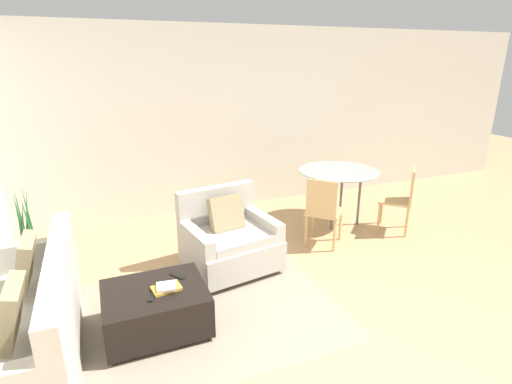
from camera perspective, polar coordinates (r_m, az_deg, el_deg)
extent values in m
plane|color=tan|center=(3.58, 12.52, -21.39)|extent=(20.00, 20.00, 0.00)
cube|color=beige|center=(6.14, -6.19, 10.01)|extent=(12.00, 0.06, 2.75)
cube|color=gray|center=(3.96, -6.96, -16.63)|extent=(2.41, 1.85, 0.00)
cube|color=beige|center=(3.43, -3.58, -22.89)|extent=(2.36, 0.06, 0.00)
cube|color=beige|center=(3.60, -4.85, -20.60)|extent=(2.36, 0.06, 0.00)
cube|color=beige|center=(3.77, -5.97, -18.51)|extent=(2.36, 0.06, 0.00)
cube|color=beige|center=(3.96, -6.97, -16.60)|extent=(2.36, 0.06, 0.00)
cube|color=beige|center=(4.14, -7.86, -14.85)|extent=(2.36, 0.06, 0.00)
cube|color=beige|center=(4.33, -8.66, -13.26)|extent=(2.36, 0.06, 0.00)
cube|color=beige|center=(4.53, -9.38, -11.80)|extent=(2.36, 0.06, 0.00)
cube|color=#B2ADA3|center=(3.68, -30.93, -18.47)|extent=(0.85, 1.83, 0.43)
cube|color=#B2ADA3|center=(3.39, -26.22, -11.71)|extent=(0.14, 1.83, 0.49)
cube|color=#B2ADA3|center=(4.25, -30.22, -7.95)|extent=(0.78, 0.12, 0.26)
cube|color=#8E7F5B|center=(3.78, -30.09, -8.62)|extent=(0.19, 0.40, 0.41)
cube|color=#8E7F5B|center=(3.14, -31.65, -14.41)|extent=(0.19, 0.40, 0.41)
cube|color=#B2ADA3|center=(4.52, -3.55, -8.52)|extent=(1.07, 0.95, 0.32)
cube|color=#B2ADA3|center=(4.40, -3.40, -6.25)|extent=(0.81, 0.79, 0.10)
cube|color=#B2ADA3|center=(4.63, -5.64, -2.25)|extent=(0.96, 0.27, 0.51)
cube|color=#B2ADA3|center=(4.25, -8.59, -6.64)|extent=(0.24, 0.75, 0.20)
cube|color=#B2ADA3|center=(4.60, 0.97, -4.42)|extent=(0.24, 0.75, 0.20)
cylinder|color=brown|center=(4.21, -6.26, -13.78)|extent=(0.05, 0.05, 0.06)
cylinder|color=brown|center=(4.54, 2.93, -11.06)|extent=(0.05, 0.05, 0.06)
cylinder|color=brown|center=(4.72, -9.67, -10.10)|extent=(0.05, 0.05, 0.06)
cylinder|color=brown|center=(5.02, -1.24, -7.98)|extent=(0.05, 0.05, 0.06)
cube|color=#8E7F5B|center=(4.42, -4.27, -3.03)|extent=(0.41, 0.27, 0.39)
cube|color=black|center=(3.70, -14.13, -15.75)|extent=(0.86, 0.70, 0.36)
cylinder|color=black|center=(3.57, -19.59, -21.85)|extent=(0.04, 0.04, 0.04)
cylinder|color=black|center=(3.64, -6.78, -19.89)|extent=(0.04, 0.04, 0.04)
cylinder|color=black|center=(4.05, -20.13, -16.54)|extent=(0.04, 0.04, 0.04)
cylinder|color=black|center=(4.11, -9.12, -14.97)|extent=(0.04, 0.04, 0.04)
cube|color=gold|center=(3.58, -12.67, -13.27)|extent=(0.25, 0.18, 0.03)
cube|color=beige|center=(3.56, -12.70, -13.03)|extent=(0.18, 0.17, 0.02)
cube|color=black|center=(3.75, -11.12, -11.69)|extent=(0.13, 0.16, 0.01)
cube|color=black|center=(3.52, -14.61, -14.22)|extent=(0.10, 0.16, 0.01)
cylinder|color=brown|center=(4.93, -29.30, -9.39)|extent=(0.34, 0.34, 0.32)
cylinder|color=black|center=(4.87, -29.57, -7.82)|extent=(0.32, 0.32, 0.02)
cone|color=#2D6B38|center=(4.71, -29.61, -3.51)|extent=(0.06, 0.15, 0.76)
cone|color=#2D6B38|center=(4.78, -29.86, -3.61)|extent=(0.15, 0.11, 0.71)
cone|color=#2D6B38|center=(4.84, -30.33, -4.27)|extent=(0.12, 0.07, 0.58)
cone|color=#2D6B38|center=(4.78, -30.59, -4.42)|extent=(0.05, 0.06, 0.60)
cone|color=#2D6B38|center=(4.73, -30.62, -4.01)|extent=(0.08, 0.12, 0.70)
cone|color=#2D6B38|center=(4.70, -30.43, -3.76)|extent=(0.07, 0.05, 0.75)
cone|color=#2D6B38|center=(4.70, -29.67, -4.25)|extent=(0.09, 0.10, 0.66)
cylinder|color=#8C9E99|center=(5.76, 11.77, 2.98)|extent=(1.13, 1.13, 0.01)
cylinder|color=#59595B|center=(5.59, 10.87, -1.62)|extent=(0.04, 0.04, 0.76)
cylinder|color=#59595B|center=(5.83, 14.51, -1.03)|extent=(0.04, 0.04, 0.76)
cylinder|color=#59595B|center=(5.94, 8.59, -0.28)|extent=(0.04, 0.04, 0.76)
cylinder|color=#59595B|center=(6.16, 12.11, 0.22)|extent=(0.04, 0.04, 0.76)
cube|color=tan|center=(5.12, 9.73, -2.78)|extent=(0.59, 0.59, 0.03)
cube|color=tan|center=(4.86, 9.36, -0.90)|extent=(0.29, 0.29, 0.45)
cylinder|color=tan|center=(5.34, 11.94, -4.63)|extent=(0.03, 0.03, 0.42)
cylinder|color=tan|center=(5.41, 8.20, -4.10)|extent=(0.03, 0.03, 0.42)
cylinder|color=tan|center=(5.01, 11.12, -6.14)|extent=(0.03, 0.03, 0.42)
cylinder|color=tan|center=(5.09, 7.14, -5.55)|extent=(0.03, 0.03, 0.42)
cube|color=tan|center=(5.77, 19.30, -1.12)|extent=(0.59, 0.59, 0.03)
cube|color=tan|center=(5.69, 21.45, 0.92)|extent=(0.29, 0.29, 0.45)
cylinder|color=tan|center=(6.02, 17.51, -2.39)|extent=(0.03, 0.03, 0.42)
cylinder|color=tan|center=(5.69, 17.12, -3.60)|extent=(0.03, 0.03, 0.42)
cylinder|color=tan|center=(6.01, 20.91, -2.82)|extent=(0.03, 0.03, 0.42)
cylinder|color=tan|center=(5.67, 20.73, -4.05)|extent=(0.03, 0.03, 0.42)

